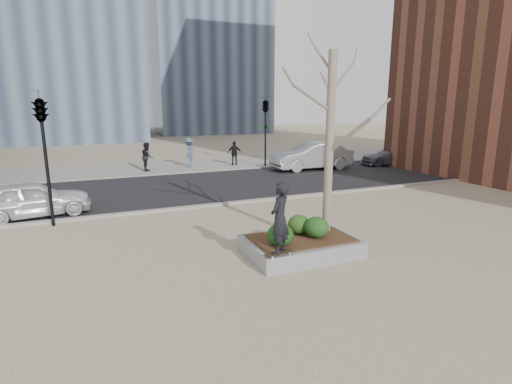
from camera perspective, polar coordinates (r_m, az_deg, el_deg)
name	(u,v)px	position (r m, az deg, el deg)	size (l,w,h in m)	color
ground	(268,259)	(10.87, 1.71, -9.60)	(120.00, 120.00, 0.00)	tan
street	(184,188)	(20.01, -10.31, 0.62)	(60.00, 8.00, 0.02)	black
far_sidewalk	(159,167)	(26.78, -13.66, 3.50)	(60.00, 6.00, 0.02)	gray
planter	(301,246)	(11.21, 6.41, -7.73)	(3.00, 2.00, 0.45)	gray
planter_mulch	(301,238)	(11.13, 6.44, -6.54)	(2.70, 1.70, 0.04)	#382314
sycamore_tree	(331,115)	(11.30, 10.62, 10.80)	(2.80, 2.80, 6.60)	gray
shrub_left	(280,235)	(10.38, 3.49, -6.10)	(0.68, 0.68, 0.58)	black
shrub_middle	(299,224)	(11.34, 6.15, -4.62)	(0.64, 0.64, 0.54)	#1B4014
shrub_right	(317,227)	(11.09, 8.65, -5.00)	(0.68, 0.68, 0.58)	#183A12
skateboard	(279,254)	(9.91, 3.35, -8.84)	(0.78, 0.20, 0.07)	black
skateboarder	(280,218)	(9.61, 3.42, -3.75)	(0.64, 0.42, 1.76)	black
police_car	(32,199)	(16.61, -29.37, -0.89)	(1.59, 3.94, 1.34)	silver
car_silver	(312,156)	(25.19, 8.00, 5.11)	(1.77, 5.06, 1.67)	#ACB0B4
car_third	(392,156)	(28.27, 18.87, 4.88)	(1.67, 4.10, 1.19)	#50545C
pedestrian_a	(147,157)	(25.32, -15.26, 4.91)	(0.84, 0.66, 1.74)	black
pedestrian_b	(189,152)	(26.27, -9.54, 5.61)	(1.22, 0.70, 1.89)	#3C536C
pedestrian_c	(235,153)	(26.73, -3.08, 5.56)	(0.93, 0.39, 1.58)	black
traffic_light_near	(46,160)	(14.90, -27.78, 4.01)	(0.60, 2.48, 4.50)	black
traffic_light_far	(265,132)	(26.10, 1.34, 8.57)	(0.60, 2.48, 4.50)	black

